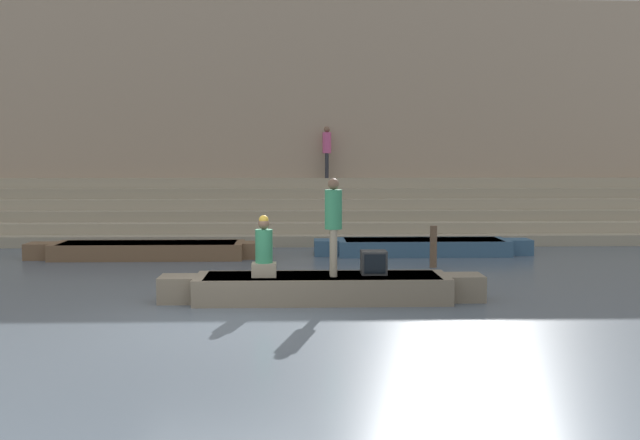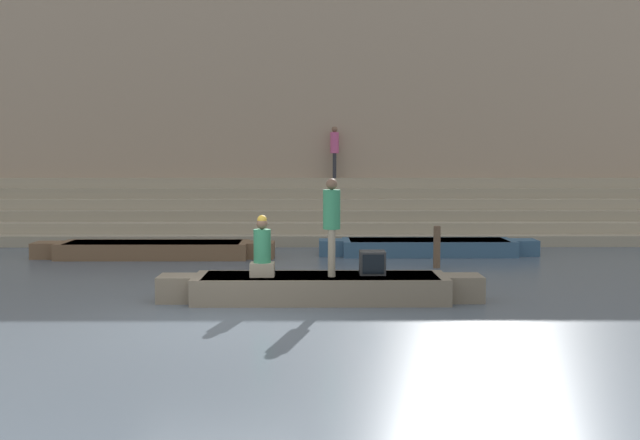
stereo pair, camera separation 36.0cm
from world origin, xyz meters
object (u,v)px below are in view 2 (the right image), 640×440
mooring_post (437,247)px  person_on_steps (335,148)px  person_rowing (262,251)px  rowboat_main (320,287)px  moored_boat_shore (154,249)px  moored_boat_distant (428,247)px  person_standing (332,219)px  tv_set (372,263)px

mooring_post → person_on_steps: 8.16m
person_rowing → person_on_steps: 11.92m
rowboat_main → person_on_steps: bearing=86.3°
moored_boat_shore → person_on_steps: size_ratio=3.62×
rowboat_main → moored_boat_distant: rowboat_main is taller
person_standing → moored_boat_distant: size_ratio=0.30×
moored_boat_shore → mooring_post: bearing=-10.4°
moored_boat_distant → rowboat_main: bearing=-112.0°
person_standing → mooring_post: size_ratio=1.78×
person_rowing → mooring_post: 5.66m
rowboat_main → moored_boat_distant: bearing=64.5°
tv_set → person_on_steps: bearing=99.7°
person_rowing → moored_boat_shore: bearing=108.5°
mooring_post → person_on_steps: bearing=106.5°
person_standing → mooring_post: bearing=73.2°
person_standing → moored_boat_shore: 7.50m
rowboat_main → person_rowing: 1.24m
person_standing → mooring_post: 4.96m
tv_set → mooring_post: size_ratio=0.47×
moored_boat_shore → mooring_post: (7.01, -1.78, 0.27)m
tv_set → moored_boat_shore: bearing=139.9°
person_rowing → moored_boat_distant: person_rowing is taller
person_standing → tv_set: size_ratio=3.77×
moored_boat_distant → person_on_steps: 6.29m
tv_set → person_on_steps: size_ratio=0.27×
person_standing → moored_boat_shore: (-4.45, 5.91, -1.27)m
person_standing → moored_boat_distant: person_standing is taller
person_standing → person_on_steps: 11.70m
person_rowing → moored_boat_distant: (3.94, 6.46, -0.70)m
tv_set → person_on_steps: (-0.40, 11.42, 2.22)m
person_standing → tv_set: person_standing is taller
person_rowing → person_on_steps: person_on_steps is taller
person_rowing → moored_boat_distant: size_ratio=0.19×
mooring_post → tv_set: bearing=-114.8°
rowboat_main → tv_set: bearing=5.8°
moored_boat_shore → moored_boat_distant: 7.16m
tv_set → moored_boat_shore: (-5.19, 5.72, -0.46)m
tv_set → mooring_post: (1.82, 3.94, -0.19)m
moored_boat_distant → person_rowing: bearing=-118.9°
tv_set → person_on_steps: person_on_steps is taller
moored_boat_shore → moored_boat_distant: same height
person_rowing → person_on_steps: size_ratio=0.64×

